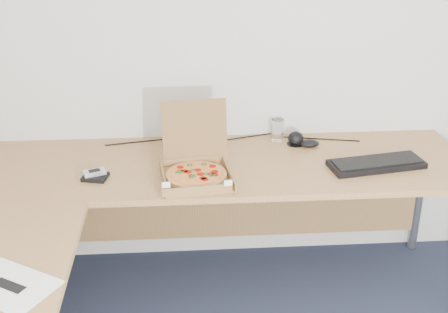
{
  "coord_description": "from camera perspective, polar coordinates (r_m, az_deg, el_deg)",
  "views": [
    {
      "loc": [
        -0.62,
        -1.19,
        1.96
      ],
      "look_at": [
        -0.45,
        1.28,
        0.82
      ],
      "focal_mm": 47.45,
      "sensor_mm": 36.0,
      "label": 1
    }
  ],
  "objects": [
    {
      "name": "room_shell",
      "position": [
        1.52,
        20.78,
        -4.89
      ],
      "size": [
        3.5,
        3.5,
        2.5
      ],
      "primitive_type": null,
      "color": "beige",
      "rests_on": "ground"
    },
    {
      "name": "desk",
      "position": [
        2.51,
        -8.08,
        -5.64
      ],
      "size": [
        2.5,
        2.2,
        0.73
      ],
      "color": "#A57743",
      "rests_on": "ground"
    },
    {
      "name": "pizza_box",
      "position": [
        2.72,
        -2.7,
        -1.36
      ],
      "size": [
        0.31,
        0.36,
        0.32
      ],
      "rotation": [
        0.0,
        0.0,
        0.12
      ],
      "color": "olive",
      "rests_on": "desk"
    },
    {
      "name": "drinking_glass",
      "position": [
        3.13,
        5.16,
        2.57
      ],
      "size": [
        0.06,
        0.06,
        0.11
      ],
      "primitive_type": "cylinder",
      "color": "white",
      "rests_on": "desk"
    },
    {
      "name": "keyboard",
      "position": [
        2.92,
        14.46,
        -0.72
      ],
      "size": [
        0.48,
        0.24,
        0.03
      ],
      "primitive_type": "cube",
      "rotation": [
        0.0,
        0.0,
        0.17
      ],
      "color": "black",
      "rests_on": "desk"
    },
    {
      "name": "mouse",
      "position": [
        3.08,
        8.22,
        1.25
      ],
      "size": [
        0.11,
        0.08,
        0.04
      ],
      "primitive_type": "ellipsoid",
      "rotation": [
        0.0,
        0.0,
        0.1
      ],
      "color": "black",
      "rests_on": "desk"
    },
    {
      "name": "wallet",
      "position": [
        2.78,
        -12.3,
        -1.93
      ],
      "size": [
        0.13,
        0.11,
        0.02
      ],
      "primitive_type": "cube",
      "rotation": [
        0.0,
        0.0,
        -0.24
      ],
      "color": "black",
      "rests_on": "desk"
    },
    {
      "name": "phone",
      "position": [
        2.78,
        -12.37,
        -1.51
      ],
      "size": [
        0.11,
        0.08,
        0.02
      ],
      "primitive_type": "cube",
      "rotation": [
        0.0,
        0.0,
        0.38
      ],
      "color": "#B2B5BA",
      "rests_on": "wallet"
    },
    {
      "name": "paper_sheet",
      "position": [
        2.17,
        -19.99,
        -11.62
      ],
      "size": [
        0.37,
        0.34,
        0.0
      ],
      "primitive_type": "cube",
      "rotation": [
        0.0,
        0.0,
        -0.55
      ],
      "color": "white",
      "rests_on": "desk"
    },
    {
      "name": "dome_speaker",
      "position": [
        3.09,
        6.93,
        1.83
      ],
      "size": [
        0.09,
        0.09,
        0.08
      ],
      "primitive_type": "ellipsoid",
      "color": "black",
      "rests_on": "desk"
    },
    {
      "name": "cable_bundle",
      "position": [
        3.13,
        0.34,
        1.63
      ],
      "size": [
        0.65,
        0.13,
        0.01
      ],
      "primitive_type": null,
      "rotation": [
        0.0,
        0.0,
        0.14
      ],
      "color": "black",
      "rests_on": "desk"
    }
  ]
}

